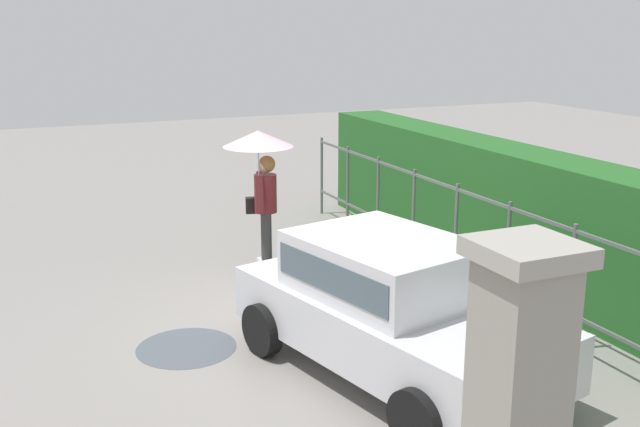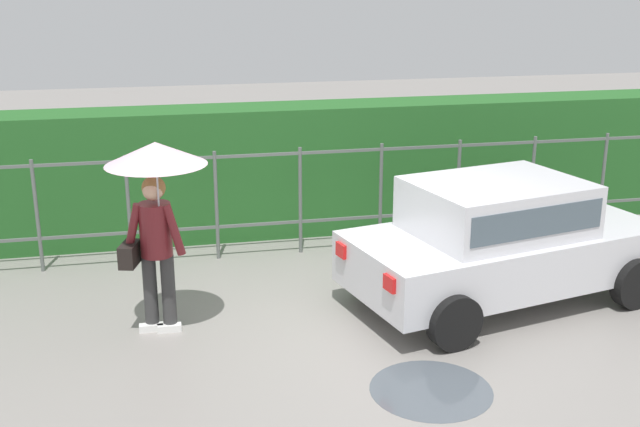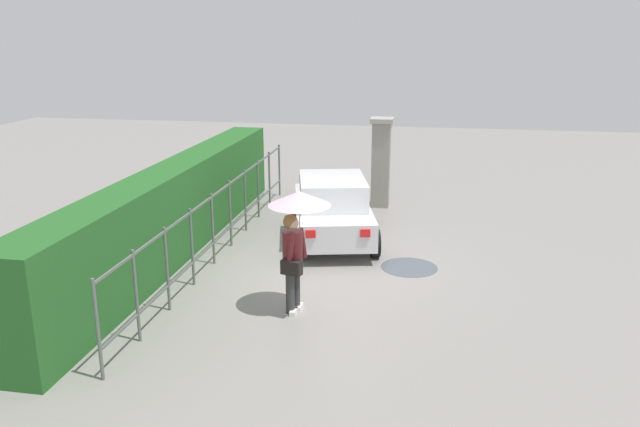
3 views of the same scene
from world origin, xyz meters
The scene contains 6 objects.
ground_plane centered at (0.00, 0.00, 0.00)m, with size 40.00×40.00×0.00m, color gray.
car centered at (1.67, 0.28, 0.80)m, with size 3.97×2.50×1.48m.
pedestrian centered at (-2.24, 0.25, 1.62)m, with size 1.04×1.04×2.12m.
fence_section centered at (0.28, 2.43, 0.82)m, with size 10.39×0.05×1.50m.
hedge_row centered at (0.28, 3.47, 0.95)m, with size 11.34×0.90×1.90m, color #235B23.
puddle_near centered at (0.18, -1.56, 0.00)m, with size 1.16×1.16×0.00m, color #4C545B.
Camera 2 is at (-2.22, -7.72, 3.75)m, focal length 43.95 mm.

